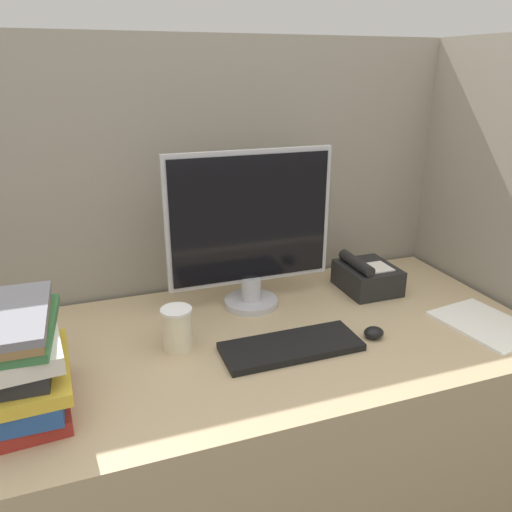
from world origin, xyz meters
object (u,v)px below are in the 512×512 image
coffee_cup (177,329)px  book_stack (10,364)px  keyboard (291,347)px  mouse (374,333)px  desk_telephone (367,277)px  monitor (250,231)px

coffee_cup → book_stack: book_stack is taller
keyboard → mouse: size_ratio=6.56×
keyboard → coffee_cup: (-0.29, 0.11, 0.05)m
mouse → desk_telephone: size_ratio=0.29×
book_stack → desk_telephone: size_ratio=1.56×
monitor → book_stack: bearing=-153.7°
coffee_cup → keyboard: bearing=-21.3°
desk_telephone → book_stack: bearing=-164.2°
mouse → desk_telephone: desk_telephone is taller
desk_telephone → mouse: bearing=-117.5°
monitor → desk_telephone: 0.46m
book_stack → mouse: bearing=0.6°
coffee_cup → mouse: bearing=-13.8°
monitor → coffee_cup: bearing=-145.7°
monitor → book_stack: 0.76m
coffee_cup → desk_telephone: 0.71m
monitor → mouse: 0.47m
mouse → book_stack: size_ratio=0.18×
monitor → keyboard: (0.01, -0.30, -0.24)m
monitor → mouse: size_ratio=9.05×
keyboard → coffee_cup: coffee_cup is taller
monitor → desk_telephone: size_ratio=2.61×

